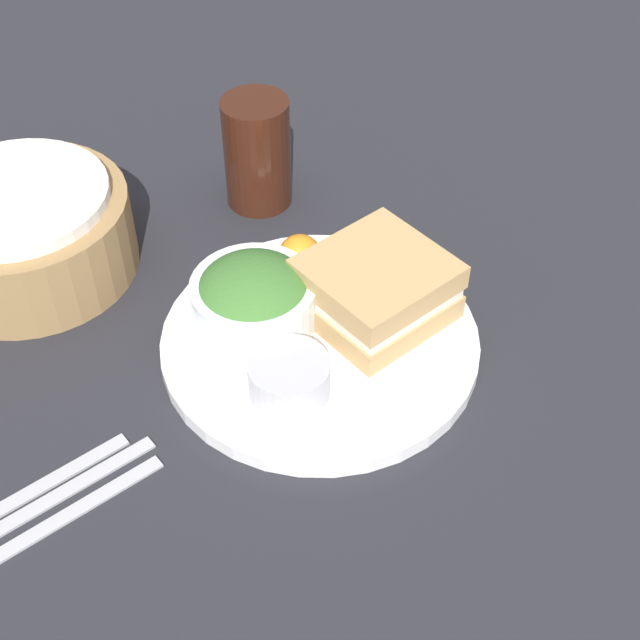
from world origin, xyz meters
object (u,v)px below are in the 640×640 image
object	(u,v)px
sandwich	(376,289)
fork	(44,528)
salad_bowl	(254,298)
plate	(320,342)
bread_basket	(24,231)
dressing_cup	(289,378)
spoon	(23,496)
knife	(33,512)
drink_glass	(257,153)

from	to	relation	value
sandwich	fork	distance (m)	0.33
salad_bowl	fork	world-z (taller)	salad_bowl
plate	bread_basket	xyz separation A→B (m)	(-0.15, 0.26, 0.04)
dressing_cup	salad_bowl	bearing A→B (deg)	73.48
sandwich	dressing_cup	bearing A→B (deg)	-166.77
fork	spoon	distance (m)	0.04
spoon	knife	bearing A→B (deg)	90.00
fork	spoon	xyz separation A→B (m)	(-0.00, 0.04, 0.00)
sandwich	knife	size ratio (longest dim) A/B	0.57
bread_basket	spoon	xyz separation A→B (m)	(-0.12, -0.24, -0.04)
plate	drink_glass	xyz separation A→B (m)	(0.08, 0.21, 0.05)
knife	spoon	bearing A→B (deg)	-90.00
plate	fork	xyz separation A→B (m)	(-0.27, -0.02, -0.00)
sandwich	fork	size ratio (longest dim) A/B	0.60
salad_bowl	plate	bearing A→B (deg)	-55.84
salad_bowl	dressing_cup	distance (m)	0.09
sandwich	drink_glass	bearing A→B (deg)	83.01
salad_bowl	knife	distance (m)	0.25
knife	salad_bowl	bearing A→B (deg)	-168.29
plate	salad_bowl	world-z (taller)	salad_bowl
sandwich	drink_glass	xyz separation A→B (m)	(0.03, 0.22, 0.01)
salad_bowl	bread_basket	world-z (taller)	bread_basket
knife	spoon	xyz separation A→B (m)	(-0.00, 0.02, 0.00)
drink_glass	spoon	xyz separation A→B (m)	(-0.36, -0.19, -0.06)
fork	drink_glass	bearing A→B (deg)	-147.73
dressing_cup	knife	xyz separation A→B (m)	(-0.22, 0.03, -0.03)
dressing_cup	drink_glass	bearing A→B (deg)	59.76
plate	dressing_cup	size ratio (longest dim) A/B	4.12
drink_glass	knife	distance (m)	0.42
plate	fork	bearing A→B (deg)	-175.78
sandwich	spoon	size ratio (longest dim) A/B	0.67
salad_bowl	dressing_cup	xyz separation A→B (m)	(-0.02, -0.08, -0.01)
salad_bowl	drink_glass	distance (m)	0.20
dressing_cup	bread_basket	size ratio (longest dim) A/B	0.33
sandwich	drink_glass	distance (m)	0.22
salad_bowl	dressing_cup	bearing A→B (deg)	-106.52
plate	sandwich	size ratio (longest dim) A/B	2.36
salad_bowl	fork	size ratio (longest dim) A/B	0.56
bread_basket	fork	world-z (taller)	bread_basket
knife	spoon	size ratio (longest dim) A/B	1.17
dressing_cup	plate	bearing A→B (deg)	30.32
plate	salad_bowl	xyz separation A→B (m)	(-0.03, 0.05, 0.04)
dressing_cup	spoon	bearing A→B (deg)	166.95
sandwich	knife	xyz separation A→B (m)	(-0.33, 0.00, -0.04)
dressing_cup	spoon	distance (m)	0.22
bread_basket	fork	distance (m)	0.31
salad_bowl	drink_glass	world-z (taller)	drink_glass
drink_glass	spoon	size ratio (longest dim) A/B	0.66
plate	drink_glass	bearing A→B (deg)	68.26
bread_basket	knife	xyz separation A→B (m)	(-0.12, -0.26, -0.04)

